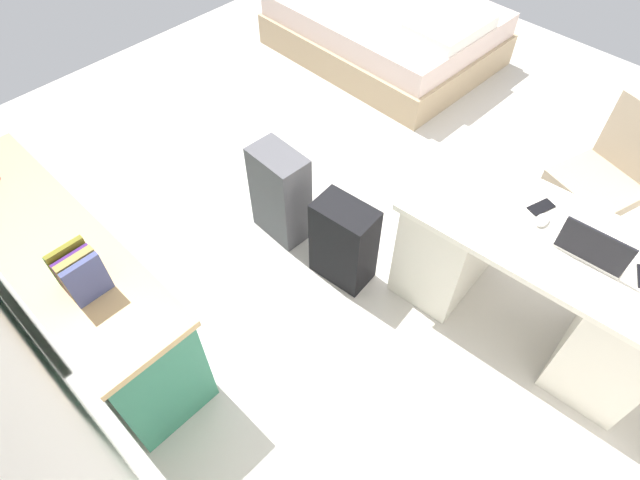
% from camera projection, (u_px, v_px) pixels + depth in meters
% --- Properties ---
extents(ground_plane, '(5.78, 5.78, 0.00)m').
position_uv_depth(ground_plane, '(373.00, 184.00, 3.83)').
color(ground_plane, beige).
extents(desk, '(1.49, 0.77, 0.76)m').
position_uv_depth(desk, '(532.00, 279.00, 2.80)').
color(desk, silver).
rests_on(desk, ground_plane).
extents(office_chair, '(0.57, 0.57, 0.94)m').
position_uv_depth(office_chair, '(602.00, 186.00, 3.22)').
color(office_chair, black).
rests_on(office_chair, ground_plane).
extents(credenza, '(1.80, 0.48, 0.75)m').
position_uv_depth(credenza, '(74.00, 283.00, 2.81)').
color(credenza, '#2D7056').
rests_on(credenza, ground_plane).
extents(bed, '(1.93, 1.44, 0.58)m').
position_uv_depth(bed, '(386.00, 29.00, 4.76)').
color(bed, tan).
rests_on(bed, ground_plane).
extents(suitcase_black, '(0.38, 0.25, 0.58)m').
position_uv_depth(suitcase_black, '(344.00, 243.00, 3.10)').
color(suitcase_black, black).
rests_on(suitcase_black, ground_plane).
extents(suitcase_spare_grey, '(0.37, 0.23, 0.66)m').
position_uv_depth(suitcase_spare_grey, '(280.00, 194.00, 3.30)').
color(suitcase_spare_grey, '#4C4C51').
rests_on(suitcase_spare_grey, ground_plane).
extents(laptop, '(0.33, 0.24, 0.21)m').
position_uv_depth(laptop, '(594.00, 247.00, 2.42)').
color(laptop, silver).
rests_on(laptop, desk).
extents(computer_mouse, '(0.07, 0.10, 0.03)m').
position_uv_depth(computer_mouse, '(542.00, 220.00, 2.57)').
color(computer_mouse, white).
rests_on(computer_mouse, desk).
extents(cell_phone_by_mouse, '(0.10, 0.15, 0.01)m').
position_uv_depth(cell_phone_by_mouse, '(541.00, 207.00, 2.64)').
color(cell_phone_by_mouse, black).
rests_on(cell_phone_by_mouse, desk).
extents(book_row, '(0.19, 0.17, 0.24)m').
position_uv_depth(book_row, '(79.00, 271.00, 2.26)').
color(book_row, '#404777').
rests_on(book_row, credenza).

